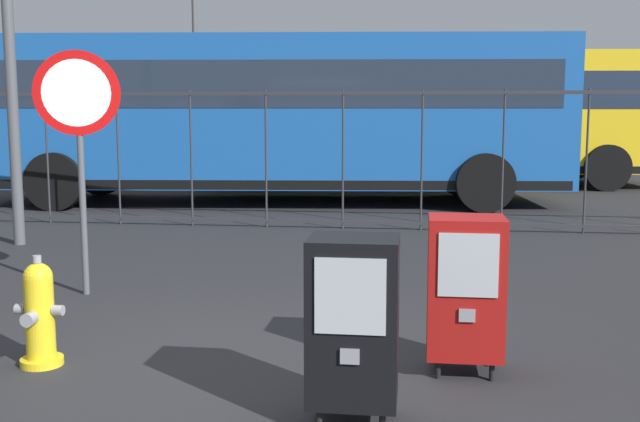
{
  "coord_description": "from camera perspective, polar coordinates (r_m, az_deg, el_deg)",
  "views": [
    {
      "loc": [
        1.06,
        -4.61,
        1.68
      ],
      "look_at": [
        0.3,
        1.2,
        0.9
      ],
      "focal_mm": 41.85,
      "sensor_mm": 36.0,
      "label": 1
    }
  ],
  "objects": [
    {
      "name": "fire_hydrant",
      "position": [
        5.32,
        -20.66,
        -7.38
      ],
      "size": [
        0.33,
        0.32,
        0.75
      ],
      "color": "yellow",
      "rests_on": "ground_plane"
    },
    {
      "name": "stop_sign",
      "position": [
        7.1,
        -17.98,
        6.57
      ],
      "size": [
        0.71,
        0.31,
        2.23
      ],
      "color": "#4C4F54",
      "rests_on": "ground_plane"
    },
    {
      "name": "ground_plane",
      "position": [
        5.02,
        -5.29,
        -11.99
      ],
      "size": [
        60.0,
        60.0,
        0.0
      ],
      "primitive_type": "plane",
      "color": "#262628"
    },
    {
      "name": "fence_barrier",
      "position": [
        10.73,
        1.76,
        4.02
      ],
      "size": [
        18.03,
        0.04,
        2.0
      ],
      "color": "#2D2D33",
      "rests_on": "ground_plane"
    },
    {
      "name": "bus_far",
      "position": [
        17.45,
        8.33,
        7.57
      ],
      "size": [
        10.71,
        3.69,
        3.0
      ],
      "rotation": [
        0.0,
        0.0,
        0.11
      ],
      "color": "gold",
      "rests_on": "ground_plane"
    },
    {
      "name": "newspaper_box_secondary",
      "position": [
        4.05,
        2.57,
        -8.32
      ],
      "size": [
        0.48,
        0.42,
        1.02
      ],
      "color": "black",
      "rests_on": "ground_plane"
    },
    {
      "name": "newspaper_box_primary",
      "position": [
        4.89,
        11.06,
        -5.69
      ],
      "size": [
        0.48,
        0.42,
        1.02
      ],
      "color": "black",
      "rests_on": "ground_plane"
    },
    {
      "name": "street_light_near_left",
      "position": [
        21.39,
        -9.58,
        14.26
      ],
      "size": [
        0.32,
        0.32,
        7.3
      ],
      "color": "#4C4F54",
      "rests_on": "ground_plane"
    },
    {
      "name": "bus_near",
      "position": [
        13.91,
        -3.53,
        7.66
      ],
      "size": [
        10.7,
        3.61,
        3.0
      ],
      "rotation": [
        0.0,
        0.0,
        0.1
      ],
      "color": "#19519E",
      "rests_on": "ground_plane"
    }
  ]
}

